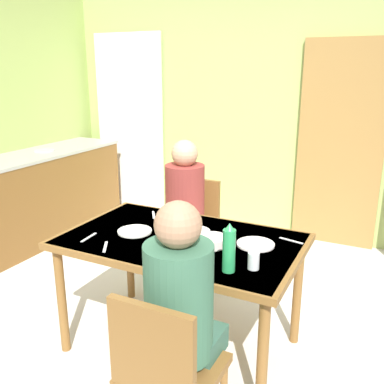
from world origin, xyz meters
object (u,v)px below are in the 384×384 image
Objects in this scene: chair_far_diner at (192,226)px; water_bottle_green_far at (229,249)px; serving_bowl_center at (212,241)px; water_bottle_green_near at (171,241)px; kitchen_counter at (22,202)px; chair_near_diner at (166,371)px; person_near_diner at (180,297)px; dining_table at (181,249)px; person_far_diner at (184,197)px.

chair_far_diner is 1.34m from water_bottle_green_far.
water_bottle_green_near is at bearing -106.36° from serving_bowl_center.
kitchen_counter is 2.97m from chair_near_diner.
person_near_diner is at bearing -78.51° from serving_bowl_center.
person_near_diner is (0.66, -1.44, 0.28)m from chair_far_diner.
person_near_diner is 2.74× the size of water_bottle_green_near.
chair_far_diner is 3.38× the size of water_bottle_green_far.
kitchen_counter is at bearing 158.51° from water_bottle_green_far.
water_bottle_green_far is 1.51× the size of serving_bowl_center.
water_bottle_green_near is (-0.22, 0.46, 0.38)m from chair_near_diner.
chair_near_diner is 3.38× the size of water_bottle_green_far.
kitchen_counter is 1.73× the size of dining_table.
person_near_diner is 1.47m from person_far_diner.
water_bottle_green_far is at bearing -21.49° from kitchen_counter.
water_bottle_green_near reaches higher than serving_bowl_center.
chair_near_diner is 0.83m from serving_bowl_center.
water_bottle_green_near reaches higher than chair_near_diner.
dining_table is at bearing 117.71° from person_near_diner.
person_near_diner is (2.54, -1.41, 0.33)m from kitchen_counter.
chair_far_diner reaches higher than serving_bowl_center.
dining_table is (2.19, -0.76, 0.22)m from kitchen_counter.
serving_bowl_center is (0.53, -0.81, 0.28)m from chair_far_diner.
water_bottle_green_far reaches higher than chair_near_diner.
dining_table is 0.88m from chair_near_diner.
person_near_diner is (-0.00, 0.14, 0.28)m from chair_near_diner.
chair_near_diner is 1.13× the size of person_far_diner.
kitchen_counter is at bearing 154.81° from water_bottle_green_near.
water_bottle_green_far is at bearing 128.40° from person_far_diner.
chair_near_diner is at bearing -97.87° from water_bottle_green_far.
person_near_diner and person_far_diner have the same top height.
person_near_diner is at bearing 114.62° from chair_far_diner.
person_far_diner is (-0.66, 1.31, 0.00)m from person_near_diner.
chair_far_diner is 3.09× the size of water_bottle_green_near.
chair_far_diner is at bearing 123.43° from serving_bowl_center.
person_far_diner is at bearing 116.85° from person_near_diner.
person_far_diner is at bearing 113.99° from water_bottle_green_near.
person_far_diner is 0.86m from serving_bowl_center.
person_far_diner is at bearing 115.96° from dining_table.
water_bottle_green_near reaches higher than water_bottle_green_far.
dining_table is 0.74m from person_far_diner.
serving_bowl_center is at bearing 123.43° from chair_far_diner.
person_far_diner reaches higher than water_bottle_green_far.
water_bottle_green_near is 1.66× the size of serving_bowl_center.
kitchen_counter reaches higher than chair_far_diner.
chair_near_diner is 1.00× the size of chair_far_diner.
serving_bowl_center is at bearing 128.20° from water_bottle_green_far.
chair_far_diner is 1.01m from serving_bowl_center.
water_bottle_green_near is at bearing 124.77° from person_near_diner.
person_far_diner reaches higher than kitchen_counter.
serving_bowl_center is at bearing 99.51° from chair_near_diner.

